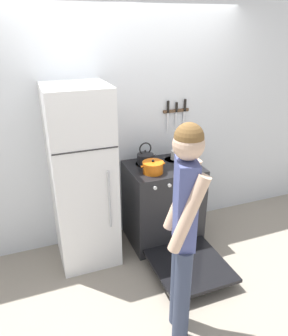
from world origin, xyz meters
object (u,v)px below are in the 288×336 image
object	(u,v)px
dutch_oven_pot	(153,167)
tea_kettle	(145,157)
person	(184,227)
stove_range	(164,205)
refrigerator	(82,179)
utensil_jar	(175,154)

from	to	relation	value
dutch_oven_pot	tea_kettle	world-z (taller)	tea_kettle
dutch_oven_pot	person	distance (m)	1.11
stove_range	dutch_oven_pot	distance (m)	0.56
refrigerator	person	xyz separation A→B (m)	(0.48, -1.22, 0.09)
refrigerator	tea_kettle	distance (m)	0.73
tea_kettle	person	size ratio (longest dim) A/B	0.14
tea_kettle	person	distance (m)	1.36
dutch_oven_pot	refrigerator	bearing A→B (deg)	169.64
dutch_oven_pot	tea_kettle	distance (m)	0.25
dutch_oven_pot	person	world-z (taller)	person
refrigerator	utensil_jar	size ratio (longest dim) A/B	6.58
stove_range	dutch_oven_pot	size ratio (longest dim) A/B	5.20
dutch_oven_pot	utensil_jar	world-z (taller)	utensil_jar
utensil_jar	person	distance (m)	1.46
utensil_jar	tea_kettle	bearing A→B (deg)	-179.10
stove_range	refrigerator	bearing A→B (deg)	177.10
refrigerator	utensil_jar	distance (m)	1.08
stove_range	dutch_oven_pot	xyz separation A→B (m)	(-0.17, -0.08, 0.53)
tea_kettle	stove_range	bearing A→B (deg)	-45.26
refrigerator	stove_range	xyz separation A→B (m)	(0.87, -0.04, -0.46)
utensil_jar	person	bearing A→B (deg)	-113.50
refrigerator	person	bearing A→B (deg)	-68.39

